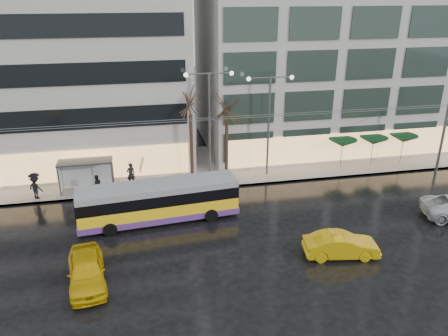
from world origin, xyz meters
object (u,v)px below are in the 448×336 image
object	(u,v)px
taxi_a	(86,270)
street_lamp_near	(209,112)
trolleybus	(159,203)
bus_shelter	(81,169)

from	to	relation	value
taxi_a	street_lamp_near	bearing A→B (deg)	47.02
trolleybus	bus_shelter	bearing A→B (deg)	133.11
trolleybus	street_lamp_near	size ratio (longest dim) A/B	1.23
bus_shelter	trolleybus	bearing A→B (deg)	-46.89
trolleybus	bus_shelter	distance (m)	8.37
bus_shelter	street_lamp_near	distance (m)	11.14
trolleybus	bus_shelter	xyz separation A→B (m)	(-5.70, 6.09, 0.58)
trolleybus	taxi_a	distance (m)	7.73
trolleybus	street_lamp_near	xyz separation A→B (m)	(4.68, 6.21, 4.61)
trolleybus	street_lamp_near	bearing A→B (deg)	52.99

